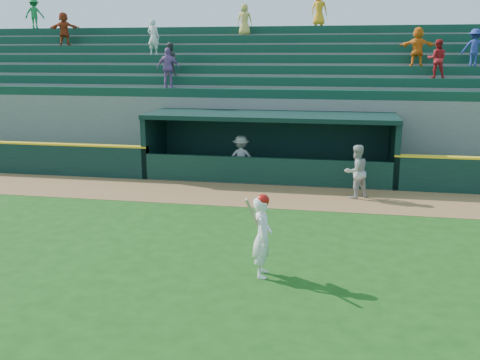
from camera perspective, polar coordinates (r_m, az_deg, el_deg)
The scene contains 7 objects.
ground at distance 13.44m, azimuth -1.28°, elevation -6.95°, with size 120.00×120.00×0.00m, color #164310.
warning_track at distance 18.04m, azimuth 1.95°, elevation -1.64°, with size 40.00×3.00×0.01m, color brown.
dugout_player_front at distance 17.94m, azimuth 12.27°, elevation 0.88°, with size 0.86×0.67×1.78m, color #A5A5A0.
dugout_player_inside at distance 20.12m, azimuth 0.11°, elevation 2.37°, with size 1.09×0.63×1.68m, color #9E9E99.
dugout at distance 20.77m, azimuth 3.30°, elevation 4.14°, with size 9.40×2.80×2.46m.
stands at distance 25.15m, azimuth 4.69°, elevation 8.10°, with size 34.50×6.25×7.55m.
batter_at_plate at distance 11.38m, azimuth 2.41°, elevation -5.91°, with size 0.56×0.79×1.82m.
Camera 1 is at (2.64, -12.33, 4.64)m, focal length 40.00 mm.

